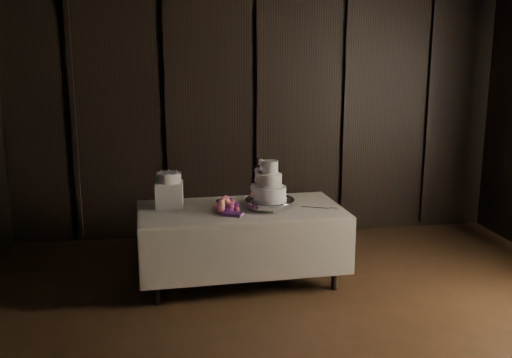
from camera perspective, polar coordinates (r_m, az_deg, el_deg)
The scene contains 8 objects.
room at distance 3.65m, azimuth 8.38°, elevation 0.67°, with size 6.08×7.08×3.08m.
display_table at distance 5.68m, azimuth -1.51°, elevation -6.29°, with size 2.05×1.15×0.76m.
cake_stand at distance 5.58m, azimuth 1.37°, elevation -2.50°, with size 0.48×0.48×0.09m, color silver.
wedding_cake at distance 5.51m, azimuth 1.12°, elevation -0.57°, with size 0.36×0.32×0.38m.
bouquet at distance 5.43m, azimuth -3.03°, elevation -2.70°, with size 0.30×0.40×0.19m, color #E65B77, non-canonical shape.
box_pedestal at distance 5.67m, azimuth -8.64°, elevation -1.57°, with size 0.26×0.26×0.25m, color white.
small_cake at distance 5.63m, azimuth -8.70°, elevation 0.14°, with size 0.24×0.24×0.10m, color white.
cake_knife at distance 5.62m, azimuth 5.91°, elevation -2.86°, with size 0.37×0.02×0.01m, color silver.
Camera 1 is at (-1.03, -3.42, 2.22)m, focal length 40.00 mm.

